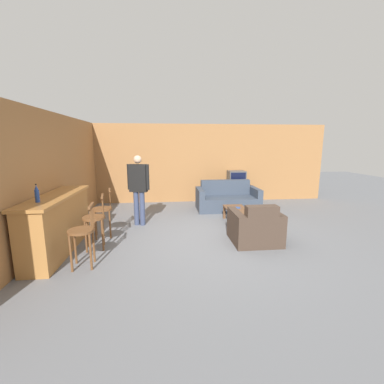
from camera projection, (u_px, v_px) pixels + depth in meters
name	position (u px, v px, depth m)	size (l,w,h in m)	color
ground_plane	(205.00, 240.00, 5.32)	(24.00, 24.00, 0.00)	slate
wall_back	(189.00, 164.00, 8.64)	(9.40, 0.08, 2.60)	#9E6B3D
wall_left	(67.00, 172.00, 6.06)	(0.08, 8.64, 2.60)	#9E6B3D
bar_counter	(58.00, 223.00, 4.68)	(0.55, 2.16, 1.06)	#A87038
bar_chair_near	(82.00, 234.00, 4.06)	(0.45, 0.45, 1.03)	brown
bar_chair_mid	(95.00, 221.00, 4.78)	(0.48, 0.48, 1.03)	brown
bar_chair_far	(103.00, 212.00, 5.40)	(0.49, 0.49, 1.03)	brown
couch_far	(227.00, 199.00, 7.77)	(1.84, 0.95, 0.85)	#384251
armchair_near	(255.00, 228.00, 5.13)	(0.92, 0.90, 0.83)	#423328
coffee_table	(237.00, 211.00, 6.38)	(0.51, 0.95, 0.37)	brown
tv_unit	(236.00, 194.00, 8.68)	(1.14, 0.47, 0.56)	black
tv	(236.00, 178.00, 8.58)	(0.56, 0.46, 0.51)	#4C4C4C
bottle	(37.00, 194.00, 4.00)	(0.07, 0.07, 0.29)	#234293
book_on_table	(237.00, 208.00, 6.44)	(0.19, 0.17, 0.02)	navy
person_by_window	(139.00, 186.00, 6.13)	(0.53, 0.26, 1.69)	#384260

